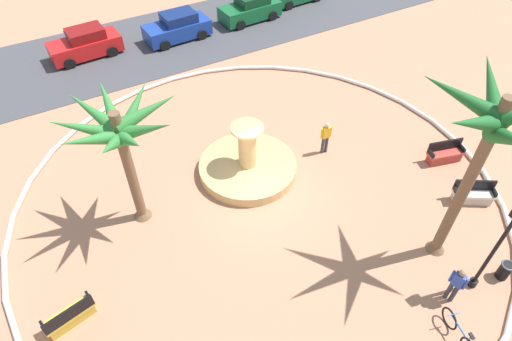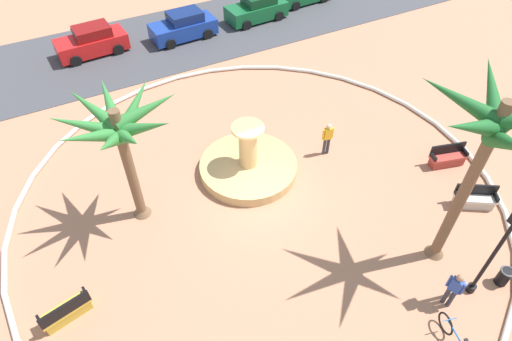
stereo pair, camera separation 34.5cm
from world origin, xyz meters
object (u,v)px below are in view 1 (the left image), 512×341
at_px(bench_west, 445,155).
at_px(parked_car_leftmost, 85,44).
at_px(palm_tree_near_fountain, 493,131).
at_px(parked_car_third, 250,9).
at_px(bench_east, 473,195).
at_px(lamppost, 500,242).
at_px(bicycle_red_frame, 459,333).
at_px(fountain, 248,165).
at_px(person_cyclist_photo, 326,136).
at_px(palm_tree_by_curb, 119,133).
at_px(person_cyclist_helmet, 456,284).
at_px(trash_bin, 505,270).
at_px(parked_car_second, 178,27).
at_px(bench_north, 70,317).

bearing_deg(bench_west, parked_car_leftmost, 124.17).
distance_m(palm_tree_near_fountain, parked_car_third, 20.23).
bearing_deg(parked_car_third, bench_east, -90.08).
bearing_deg(lamppost, bicycle_red_frame, -151.51).
xyz_separation_m(fountain, person_cyclist_photo, (3.59, -0.60, 0.59)).
bearing_deg(bicycle_red_frame, palm_tree_by_curb, 125.74).
bearing_deg(parked_car_leftmost, palm_tree_near_fountain, -69.24).
distance_m(bicycle_red_frame, person_cyclist_helmet, 1.49).
distance_m(palm_tree_near_fountain, bicycle_red_frame, 6.19).
distance_m(trash_bin, parked_car_third, 21.48).
bearing_deg(bench_west, fountain, 154.97).
distance_m(parked_car_leftmost, parked_car_second, 5.49).
bearing_deg(person_cyclist_photo, lamppost, -86.96).
height_order(parked_car_second, parked_car_third, same).
relative_size(bench_west, person_cyclist_photo, 1.01).
bearing_deg(trash_bin, fountain, 120.14).
xyz_separation_m(parked_car_leftmost, parked_car_third, (10.59, -0.63, 0.00)).
xyz_separation_m(bench_east, person_cyclist_photo, (-3.42, 5.33, 0.58)).
bearing_deg(bench_east, parked_car_third, 89.92).
bearing_deg(lamppost, palm_tree_near_fountain, 88.76).
distance_m(palm_tree_by_curb, person_cyclist_photo, 9.01).
height_order(palm_tree_by_curb, parked_car_leftmost, palm_tree_by_curb).
xyz_separation_m(trash_bin, parked_car_second, (-3.27, 21.32, 0.39)).
height_order(person_cyclist_photo, parked_car_leftmost, parked_car_leftmost).
distance_m(fountain, bench_east, 9.18).
relative_size(bench_north, person_cyclist_helmet, 1.01).
distance_m(person_cyclist_helmet, parked_car_leftmost, 22.66).
bearing_deg(parked_car_second, parked_car_third, 0.81).
bearing_deg(bench_east, bicycle_red_frame, -142.79).
distance_m(fountain, trash_bin, 10.28).
xyz_separation_m(bench_west, lamppost, (-3.84, -4.97, 2.14)).
bearing_deg(bench_west, trash_bin, -117.22).
relative_size(palm_tree_by_curb, trash_bin, 7.23).
height_order(trash_bin, parked_car_leftmost, parked_car_leftmost).
bearing_deg(person_cyclist_helmet, bench_north, 154.40).
distance_m(trash_bin, bicycle_red_frame, 3.20).
bearing_deg(bench_north, bench_west, -1.38).
bearing_deg(bicycle_red_frame, trash_bin, 14.47).
height_order(fountain, palm_tree_by_curb, palm_tree_by_curb).
distance_m(bench_east, parked_car_third, 18.44).
height_order(fountain, parked_car_leftmost, fountain).
xyz_separation_m(bench_east, parked_car_leftmost, (-10.56, 19.06, 0.43)).
bearing_deg(parked_car_second, person_cyclist_helmet, -87.21).
height_order(palm_tree_near_fountain, lamppost, palm_tree_near_fountain).
bearing_deg(parked_car_second, palm_tree_by_curb, -117.96).
height_order(fountain, parked_car_second, fountain).
distance_m(fountain, parked_car_second, 12.58).
xyz_separation_m(palm_tree_near_fountain, bench_west, (3.80, 3.26, -5.21)).
bearing_deg(parked_car_third, parked_car_second, -179.19).
height_order(palm_tree_by_curb, bench_west, palm_tree_by_curb).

